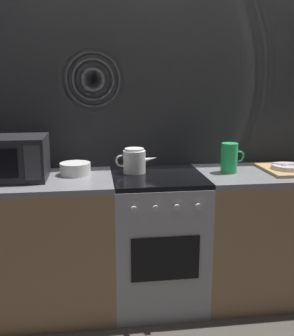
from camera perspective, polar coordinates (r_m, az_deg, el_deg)
ground_plane at (r=2.90m, az=1.48°, el=-18.56°), size 8.00×8.00×0.00m
back_wall at (r=2.82m, az=0.57°, el=6.46°), size 3.60×0.05×2.40m
counter_left at (r=2.71m, az=-17.94°, el=-10.88°), size 1.20×0.60×0.90m
stove_unit at (r=2.70m, az=1.54°, el=-10.39°), size 0.60×0.63×0.90m
counter_right at (r=2.97m, az=19.17°, el=-8.89°), size 1.20×0.60×0.90m
microwave at (r=2.57m, az=-19.53°, el=1.38°), size 0.46×0.35×0.27m
kettle at (r=2.61m, az=-1.83°, el=1.07°), size 0.28×0.15×0.17m
mixing_bowl at (r=2.60m, az=-10.45°, el=-0.11°), size 0.20×0.20×0.08m
pitcher at (r=2.66m, az=11.98°, el=1.46°), size 0.16×0.11×0.20m
dish_pile at (r=2.82m, az=19.77°, el=-0.09°), size 0.30×0.40×0.06m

